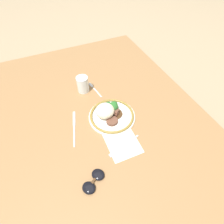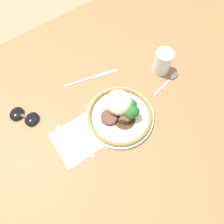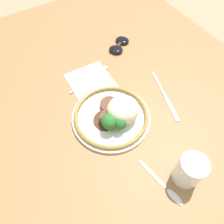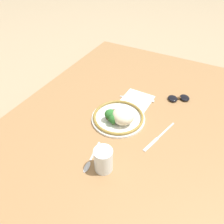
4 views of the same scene
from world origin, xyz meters
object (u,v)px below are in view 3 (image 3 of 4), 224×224
sunglasses (119,45)px  knife (165,97)px  fork (93,77)px  plate (114,115)px  juice_glass (189,172)px  spoon (169,191)px

sunglasses → knife: bearing=-34.1°
fork → knife: 0.25m
sunglasses → fork: bearing=-94.9°
plate → sunglasses: size_ratio=2.00×
juice_glass → fork: (-0.42, -0.04, -0.04)m
juice_glass → knife: (-0.23, 0.12, -0.04)m
juice_glass → sunglasses: bearing=166.1°
plate → knife: plate is taller
plate → juice_glass: size_ratio=2.51×
knife → sunglasses: (-0.28, 0.00, 0.01)m
plate → sunglasses: plate is taller
fork → sunglasses: sunglasses is taller
fork → sunglasses: 0.19m
spoon → sunglasses: 0.55m
juice_glass → sunglasses: size_ratio=0.80×
plate → spoon: (0.25, 0.01, -0.02)m
fork → spoon: 0.43m
spoon → sunglasses: bearing=151.1°
spoon → sunglasses: (-0.52, 0.18, 0.01)m
plate → spoon: plate is taller
juice_glass → sunglasses: (-0.51, 0.13, -0.03)m
sunglasses → juice_glass: bearing=-47.3°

